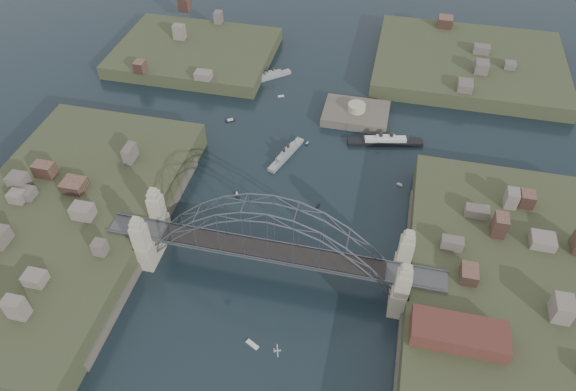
{
  "coord_description": "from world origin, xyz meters",
  "views": [
    {
      "loc": [
        21.64,
        -77.52,
        107.68
      ],
      "look_at": [
        0.0,
        18.0,
        10.0
      ],
      "focal_mm": 32.61,
      "sensor_mm": 36.0,
      "label": 1
    }
  ],
  "objects_px": {
    "bridge": "(271,241)",
    "fort_island": "(355,118)",
    "naval_cruiser_far": "(270,76)",
    "ocean_liner": "(385,141)",
    "naval_cruiser_near": "(286,154)",
    "wharf_shed": "(459,333)"
  },
  "relations": [
    {
      "from": "naval_cruiser_far",
      "to": "bridge",
      "type": "bearing_deg",
      "value": -75.53
    },
    {
      "from": "bridge",
      "to": "fort_island",
      "type": "relative_size",
      "value": 3.82
    },
    {
      "from": "naval_cruiser_near",
      "to": "ocean_liner",
      "type": "relative_size",
      "value": 0.73
    },
    {
      "from": "wharf_shed",
      "to": "naval_cruiser_far",
      "type": "xyz_separation_m",
      "value": [
        -66.58,
        101.51,
        -9.13
      ]
    },
    {
      "from": "bridge",
      "to": "naval_cruiser_near",
      "type": "relative_size",
      "value": 4.72
    },
    {
      "from": "bridge",
      "to": "naval_cruiser_near",
      "type": "bearing_deg",
      "value": 98.47
    },
    {
      "from": "fort_island",
      "to": "naval_cruiser_near",
      "type": "bearing_deg",
      "value": -126.52
    },
    {
      "from": "ocean_liner",
      "to": "bridge",
      "type": "bearing_deg",
      "value": -111.77
    },
    {
      "from": "naval_cruiser_near",
      "to": "naval_cruiser_far",
      "type": "distance_m",
      "value": 45.59
    },
    {
      "from": "bridge",
      "to": "wharf_shed",
      "type": "height_order",
      "value": "bridge"
    },
    {
      "from": "naval_cruiser_near",
      "to": "naval_cruiser_far",
      "type": "bearing_deg",
      "value": 110.42
    },
    {
      "from": "bridge",
      "to": "naval_cruiser_far",
      "type": "xyz_separation_m",
      "value": [
        -22.58,
        87.51,
        -11.45
      ]
    },
    {
      "from": "naval_cruiser_near",
      "to": "naval_cruiser_far",
      "type": "relative_size",
      "value": 1.26
    },
    {
      "from": "bridge",
      "to": "naval_cruiser_far",
      "type": "height_order",
      "value": "bridge"
    },
    {
      "from": "naval_cruiser_near",
      "to": "ocean_liner",
      "type": "height_order",
      "value": "ocean_liner"
    },
    {
      "from": "naval_cruiser_far",
      "to": "ocean_liner",
      "type": "xyz_separation_m",
      "value": [
        45.73,
        -29.53,
        0.05
      ]
    },
    {
      "from": "naval_cruiser_far",
      "to": "ocean_liner",
      "type": "bearing_deg",
      "value": -32.86
    },
    {
      "from": "fort_island",
      "to": "bridge",
      "type": "bearing_deg",
      "value": -99.73
    },
    {
      "from": "bridge",
      "to": "fort_island",
      "type": "xyz_separation_m",
      "value": [
        12.0,
        70.0,
        -12.66
      ]
    },
    {
      "from": "naval_cruiser_near",
      "to": "ocean_liner",
      "type": "distance_m",
      "value": 32.61
    },
    {
      "from": "naval_cruiser_near",
      "to": "bridge",
      "type": "bearing_deg",
      "value": -81.53
    },
    {
      "from": "bridge",
      "to": "wharf_shed",
      "type": "xyz_separation_m",
      "value": [
        44.0,
        -14.0,
        -2.32
      ]
    }
  ]
}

